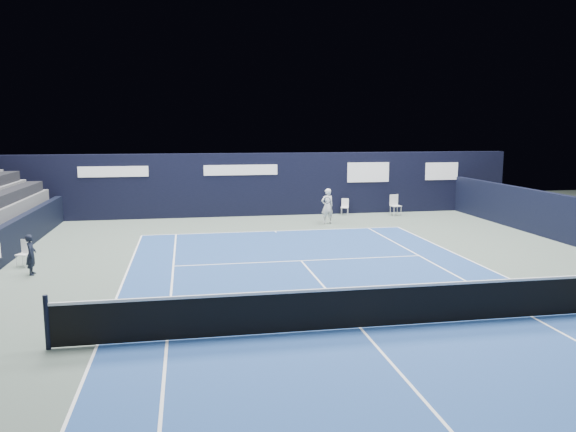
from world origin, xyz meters
The scene contains 10 objects.
ground centered at (0.00, 2.00, 0.00)m, with size 48.00×48.00×0.00m, color #4B5A50.
court_surface centered at (0.00, 0.00, 0.00)m, with size 10.97×23.77×0.01m, color navy.
folding_chair_back_a centered at (4.20, 15.84, 0.55)m, with size 0.47×0.49×0.82m.
folding_chair_back_b centered at (6.60, 15.21, 0.59)m, with size 0.52×0.51×1.04m.
line_judge_chair centered at (-8.71, 7.31, 0.48)m, with size 0.48×0.47×0.84m.
line_judge centered at (-8.23, 6.15, 0.61)m, with size 0.44×0.29×1.21m, color black.
court_markings centered at (0.00, 0.00, 0.01)m, with size 11.03×23.83×0.00m.
tennis_net centered at (0.00, 0.00, 0.51)m, with size 12.90×0.10×1.10m.
back_sponsor_wall centered at (0.01, 16.50, 1.55)m, with size 26.00×0.63×3.10m.
tennis_player centered at (2.64, 13.35, 0.81)m, with size 0.66×0.86×1.62m.
Camera 1 is at (-3.64, -11.18, 4.29)m, focal length 35.00 mm.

